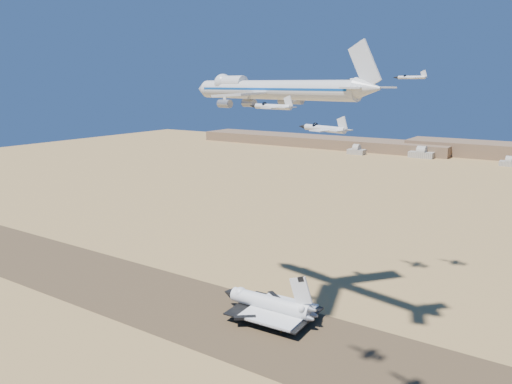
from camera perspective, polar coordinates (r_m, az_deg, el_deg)
The scene contains 12 objects.
ground at distance 203.66m, azimuth -3.06°, elevation -14.45°, with size 1200.00×1200.00×0.00m, color #AF864D.
runway at distance 203.65m, azimuth -3.06°, elevation -14.44°, with size 600.00×50.00×0.06m, color brown.
hangars at distance 653.29m, azimuth 17.90°, elevation 4.12°, with size 200.50×29.50×30.00m.
shuttle at distance 203.25m, azimuth 1.52°, elevation -12.76°, with size 41.83×26.57×20.60m.
carrier_747 at distance 188.10m, azimuth 1.27°, elevation 11.62°, with size 87.71×66.51×21.78m.
crew_a at distance 194.04m, azimuth 2.89°, elevation -15.60°, with size 0.60×0.39×1.64m, color orange.
crew_b at distance 194.39m, azimuth 2.91°, elevation -15.54°, with size 0.80×0.46×1.65m, color orange.
crew_c at distance 195.79m, azimuth 2.97°, elevation -15.30°, with size 1.06×0.54×1.80m, color orange.
chase_jet_a at distance 129.07m, azimuth 1.84°, elevation 9.74°, with size 14.57×8.14×3.65m.
chase_jet_b at distance 113.88m, azimuth 7.74°, elevation 7.22°, with size 14.93×8.77×3.82m.
chase_jet_c at distance 218.43m, azimuth 12.12°, elevation 12.43°, with size 15.77×8.79×3.95m.
chase_jet_d at distance 225.86m, azimuth 17.29°, elevation 12.41°, with size 14.72×7.89×3.66m.
Camera 1 is at (108.96, -145.50, 91.84)m, focal length 35.00 mm.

